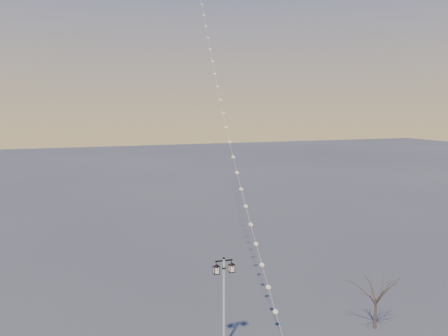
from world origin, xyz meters
name	(u,v)px	position (x,y,z in m)	size (l,w,h in m)	color
street_lamp	(224,298)	(-1.45, 1.10, 3.17)	(1.45, 0.64, 5.73)	black
bare_tree	(377,290)	(8.78, -0.14, 2.63)	(2.29, 2.29, 3.79)	#4B3F33
kite_train	(216,47)	(5.99, 24.29, 21.23)	(8.07, 48.42, 42.63)	black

